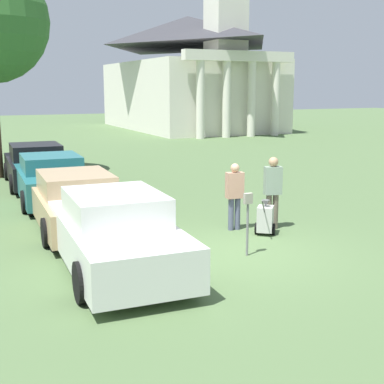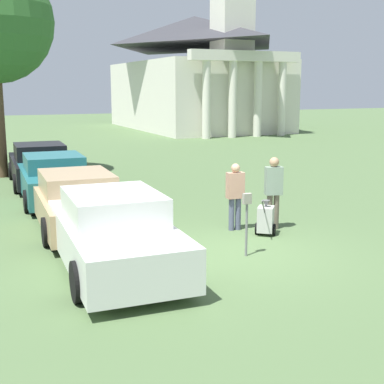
% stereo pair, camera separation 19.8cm
% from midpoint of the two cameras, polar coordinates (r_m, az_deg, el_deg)
% --- Properties ---
extents(ground_plane, '(120.00, 120.00, 0.00)m').
position_cam_midpoint_polar(ground_plane, '(11.45, 4.99, -6.52)').
color(ground_plane, '#4C663D').
extents(parked_car_white, '(2.18, 5.03, 1.52)m').
position_cam_midpoint_polar(parked_car_white, '(10.48, -7.97, -4.26)').
color(parked_car_white, silver).
rests_on(parked_car_white, ground_plane).
extents(parked_car_tan, '(2.16, 5.14, 1.39)m').
position_cam_midpoint_polar(parked_car_tan, '(13.73, -11.83, -0.93)').
color(parked_car_tan, tan).
rests_on(parked_car_tan, ground_plane).
extents(parked_car_teal, '(2.16, 4.78, 1.44)m').
position_cam_midpoint_polar(parked_car_teal, '(17.03, -14.21, 1.37)').
color(parked_car_teal, '#23666B').
rests_on(parked_car_teal, ground_plane).
extents(parked_car_black, '(2.16, 4.73, 1.48)m').
position_cam_midpoint_polar(parked_car_black, '(19.95, -15.64, 2.72)').
color(parked_car_black, black).
rests_on(parked_car_black, ground_plane).
extents(parking_meter, '(0.18, 0.09, 1.33)m').
position_cam_midpoint_polar(parking_meter, '(11.06, 6.38, -2.19)').
color(parking_meter, slate).
rests_on(parking_meter, ground_plane).
extents(person_worker, '(0.44, 0.26, 1.65)m').
position_cam_midpoint_polar(person_worker, '(13.06, 5.06, -0.07)').
color(person_worker, '#515670').
rests_on(person_worker, ground_plane).
extents(person_supervisor, '(0.46, 0.33, 1.80)m').
position_cam_midpoint_polar(person_supervisor, '(13.24, 9.11, 0.40)').
color(person_supervisor, '#665B4C').
rests_on(person_supervisor, ground_plane).
extents(equipment_cart, '(0.77, 0.89, 1.00)m').
position_cam_midpoint_polar(equipment_cart, '(12.83, 8.30, -2.87)').
color(equipment_cart, '#B2B2AD').
rests_on(equipment_cart, ground_plane).
extents(church, '(10.13, 17.46, 21.20)m').
position_cam_midpoint_polar(church, '(45.17, 0.65, 13.09)').
color(church, silver).
rests_on(church, ground_plane).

